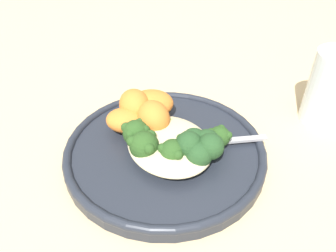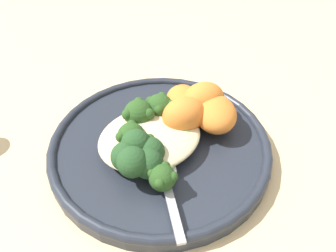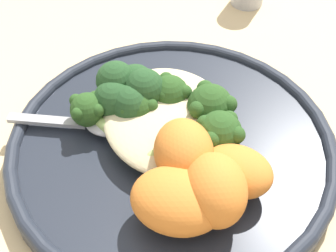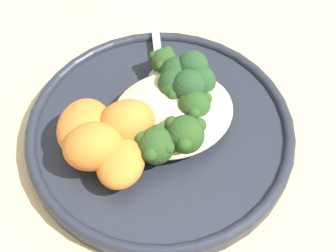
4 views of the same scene
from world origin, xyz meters
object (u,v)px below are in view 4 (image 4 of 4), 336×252
sweet_potato_chunk_2 (121,162)px  sweet_potato_chunk_3 (93,146)px  broccoli_stalk_0 (150,138)px  broccoli_stalk_4 (154,79)px  spoon (161,74)px  sweet_potato_chunk_1 (85,128)px  broccoli_stalk_3 (169,93)px  sweet_potato_chunk_0 (125,119)px  kale_tuft (186,78)px  broccoli_stalk_2 (181,109)px  quinoa_mound (172,112)px  broccoli_stalk_1 (177,132)px  plate (161,131)px

sweet_potato_chunk_2 → sweet_potato_chunk_3: sweet_potato_chunk_3 is taller
broccoli_stalk_0 → broccoli_stalk_4: broccoli_stalk_0 is taller
spoon → sweet_potato_chunk_1: bearing=133.2°
broccoli_stalk_3 → sweet_potato_chunk_0: 0.06m
kale_tuft → broccoli_stalk_2: bearing=54.3°
broccoli_stalk_4 → sweet_potato_chunk_3: (0.09, 0.06, 0.01)m
quinoa_mound → spoon: bearing=-104.1°
quinoa_mound → sweet_potato_chunk_0: (0.05, -0.00, 0.01)m
sweet_potato_chunk_0 → quinoa_mound: bearing=176.7°
quinoa_mound → broccoli_stalk_4: 0.05m
broccoli_stalk_4 → sweet_potato_chunk_2: (0.07, 0.08, 0.00)m
sweet_potato_chunk_0 → sweet_potato_chunk_3: bearing=23.0°
broccoli_stalk_0 → broccoli_stalk_2: bearing=109.0°
quinoa_mound → broccoli_stalk_3: (-0.01, -0.02, 0.00)m
broccoli_stalk_0 → spoon: size_ratio=0.84×
broccoli_stalk_0 → sweet_potato_chunk_1: 0.06m
sweet_potato_chunk_1 → spoon: size_ratio=0.61×
sweet_potato_chunk_3 → kale_tuft: 0.12m
broccoli_stalk_0 → sweet_potato_chunk_2: size_ratio=1.63×
broccoli_stalk_0 → sweet_potato_chunk_2: broccoli_stalk_0 is taller
broccoli_stalk_2 → sweet_potato_chunk_0: sweet_potato_chunk_0 is taller
broccoli_stalk_1 → broccoli_stalk_3: broccoli_stalk_1 is taller
broccoli_stalk_1 → broccoli_stalk_3: size_ratio=1.08×
plate → broccoli_stalk_3: 0.04m
broccoli_stalk_2 → broccoli_stalk_3: 0.02m
broccoli_stalk_1 → sweet_potato_chunk_3: (0.08, -0.02, 0.01)m
sweet_potato_chunk_0 → sweet_potato_chunk_2: 0.04m
broccoli_stalk_1 → broccoli_stalk_3: bearing=128.3°
sweet_potato_chunk_1 → sweet_potato_chunk_3: bearing=88.7°
quinoa_mound → plate: bearing=15.5°
sweet_potato_chunk_1 → sweet_potato_chunk_3: size_ratio=1.18×
broccoli_stalk_1 → sweet_potato_chunk_2: 0.06m
quinoa_mound → sweet_potato_chunk_1: (0.09, -0.01, 0.01)m
sweet_potato_chunk_2 → sweet_potato_chunk_3: size_ratio=0.99×
kale_tuft → sweet_potato_chunk_0: bearing=16.5°
quinoa_mound → broccoli_stalk_3: size_ratio=1.57×
sweet_potato_chunk_0 → sweet_potato_chunk_2: bearing=61.5°
quinoa_mound → broccoli_stalk_3: broccoli_stalk_3 is taller
plate → sweet_potato_chunk_0: size_ratio=4.94×
plate → sweet_potato_chunk_2: (0.06, 0.03, 0.03)m
sweet_potato_chunk_0 → sweet_potato_chunk_1: bearing=-14.9°
sweet_potato_chunk_1 → sweet_potato_chunk_0: bearing=165.1°
broccoli_stalk_1 → broccoli_stalk_2: (-0.02, -0.03, -0.00)m
sweet_potato_chunk_0 → spoon: 0.08m
broccoli_stalk_3 → broccoli_stalk_4: broccoli_stalk_3 is taller
broccoli_stalk_2 → sweet_potato_chunk_3: 0.10m
broccoli_stalk_3 → kale_tuft: bearing=3.8°
broccoli_stalk_2 → broccoli_stalk_3: bearing=113.9°
broccoli_stalk_3 → sweet_potato_chunk_3: 0.10m
sweet_potato_chunk_2 → kale_tuft: kale_tuft is taller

